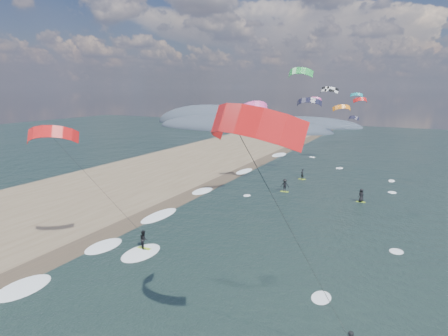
% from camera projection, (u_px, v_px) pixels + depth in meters
% --- Properties ---
extents(ground, '(260.00, 260.00, 0.00)m').
position_uv_depth(ground, '(153.00, 310.00, 24.10)').
color(ground, black).
rests_on(ground, ground).
extents(sand_strip, '(26.00, 240.00, 0.00)m').
position_uv_depth(sand_strip, '(40.00, 211.00, 43.49)').
color(sand_strip, brown).
rests_on(sand_strip, ground).
extents(wet_sand_strip, '(3.00, 240.00, 0.00)m').
position_uv_depth(wet_sand_strip, '(119.00, 228.00, 38.15)').
color(wet_sand_strip, '#382D23').
rests_on(wet_sand_strip, ground).
extents(coastal_hills, '(80.00, 41.00, 15.00)m').
position_uv_depth(coastal_hills, '(237.00, 126.00, 137.92)').
color(coastal_hills, '#3D4756').
rests_on(coastal_hills, ground).
extents(kitesurfer_near_a, '(7.94, 9.01, 14.09)m').
position_uv_depth(kitesurfer_near_a, '(261.00, 180.00, 14.50)').
color(kitesurfer_near_a, '#ABD926').
rests_on(kitesurfer_near_a, ground).
extents(kitesurfer_near_b, '(7.09, 9.02, 12.12)m').
position_uv_depth(kitesurfer_near_b, '(80.00, 172.00, 29.04)').
color(kitesurfer_near_b, '#ABD926').
rests_on(kitesurfer_near_b, ground).
extents(far_kitesurfers, '(11.20, 9.14, 1.82)m').
position_uv_depth(far_kitesurfers, '(309.00, 186.00, 50.95)').
color(far_kitesurfers, '#ABD926').
rests_on(far_kitesurfers, ground).
extents(bg_kite_field, '(12.98, 73.93, 10.32)m').
position_uv_depth(bg_kite_field, '(326.00, 100.00, 67.88)').
color(bg_kite_field, gray).
rests_on(bg_kite_field, ground).
extents(shoreline_surf, '(2.40, 79.40, 0.11)m').
position_uv_depth(shoreline_surf, '(157.00, 216.00, 41.75)').
color(shoreline_surf, white).
rests_on(shoreline_surf, ground).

